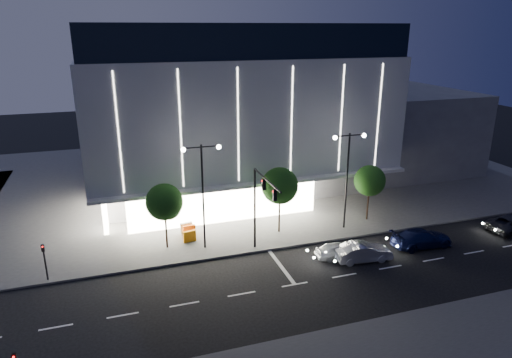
{
  "coord_description": "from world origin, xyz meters",
  "views": [
    {
      "loc": [
        -9.6,
        -28.04,
        17.63
      ],
      "look_at": [
        2.16,
        8.05,
        5.0
      ],
      "focal_mm": 32.0,
      "sensor_mm": 36.0,
      "label": 1
    }
  ],
  "objects_px": {
    "street_lamp_east": "(348,167)",
    "ped_signal_far": "(44,258)",
    "car_lead": "(338,250)",
    "tree_left": "(165,204)",
    "barrier_a": "(189,231)",
    "traffic_mast": "(261,198)",
    "car_third": "(422,238)",
    "barrier_b": "(186,228)",
    "tree_right": "(370,182)",
    "car_second": "(363,252)",
    "tree_mid": "(280,188)",
    "street_lamp_west": "(203,182)",
    "barrier_c": "(190,236)"
  },
  "relations": [
    {
      "from": "street_lamp_east",
      "to": "ped_signal_far",
      "type": "height_order",
      "value": "street_lamp_east"
    },
    {
      "from": "street_lamp_east",
      "to": "car_lead",
      "type": "bearing_deg",
      "value": -123.01
    },
    {
      "from": "tree_left",
      "to": "barrier_a",
      "type": "xyz_separation_m",
      "value": [
        2.13,
        1.56,
        -3.38
      ]
    },
    {
      "from": "traffic_mast",
      "to": "barrier_a",
      "type": "relative_size",
      "value": 6.43
    },
    {
      "from": "car_lead",
      "to": "barrier_a",
      "type": "distance_m",
      "value": 13.02
    },
    {
      "from": "traffic_mast",
      "to": "tree_left",
      "type": "xyz_separation_m",
      "value": [
        -6.97,
        3.68,
        -0.99
      ]
    },
    {
      "from": "car_third",
      "to": "barrier_b",
      "type": "height_order",
      "value": "car_third"
    },
    {
      "from": "car_third",
      "to": "traffic_mast",
      "type": "bearing_deg",
      "value": 81.69
    },
    {
      "from": "ped_signal_far",
      "to": "car_lead",
      "type": "xyz_separation_m",
      "value": [
        21.91,
        -3.26,
        -1.25
      ]
    },
    {
      "from": "tree_right",
      "to": "barrier_a",
      "type": "height_order",
      "value": "tree_right"
    },
    {
      "from": "traffic_mast",
      "to": "car_second",
      "type": "relative_size",
      "value": 1.55
    },
    {
      "from": "ped_signal_far",
      "to": "tree_mid",
      "type": "xyz_separation_m",
      "value": [
        19.03,
        2.52,
        2.45
      ]
    },
    {
      "from": "traffic_mast",
      "to": "street_lamp_east",
      "type": "height_order",
      "value": "street_lamp_east"
    },
    {
      "from": "tree_left",
      "to": "barrier_a",
      "type": "relative_size",
      "value": 5.2
    },
    {
      "from": "ped_signal_far",
      "to": "car_second",
      "type": "distance_m",
      "value": 23.93
    },
    {
      "from": "tree_mid",
      "to": "street_lamp_west",
      "type": "bearing_deg",
      "value": -171.74
    },
    {
      "from": "car_lead",
      "to": "traffic_mast",
      "type": "bearing_deg",
      "value": 72.8
    },
    {
      "from": "tree_left",
      "to": "car_third",
      "type": "xyz_separation_m",
      "value": [
        20.47,
        -6.23,
        -3.27
      ]
    },
    {
      "from": "tree_mid",
      "to": "barrier_a",
      "type": "xyz_separation_m",
      "value": [
        -7.87,
        1.56,
        -3.68
      ]
    },
    {
      "from": "traffic_mast",
      "to": "car_lead",
      "type": "height_order",
      "value": "traffic_mast"
    },
    {
      "from": "tree_left",
      "to": "tree_right",
      "type": "relative_size",
      "value": 1.04
    },
    {
      "from": "traffic_mast",
      "to": "car_third",
      "type": "height_order",
      "value": "traffic_mast"
    },
    {
      "from": "traffic_mast",
      "to": "tree_right",
      "type": "relative_size",
      "value": 1.28
    },
    {
      "from": "tree_mid",
      "to": "barrier_a",
      "type": "bearing_deg",
      "value": 168.77
    },
    {
      "from": "street_lamp_east",
      "to": "car_lead",
      "type": "relative_size",
      "value": 2.41
    },
    {
      "from": "barrier_a",
      "to": "traffic_mast",
      "type": "bearing_deg",
      "value": -53.56
    },
    {
      "from": "street_lamp_west",
      "to": "tree_right",
      "type": "distance_m",
      "value": 16.19
    },
    {
      "from": "traffic_mast",
      "to": "car_second",
      "type": "xyz_separation_m",
      "value": [
        7.5,
        -3.2,
        -4.28
      ]
    },
    {
      "from": "ped_signal_far",
      "to": "traffic_mast",
      "type": "bearing_deg",
      "value": -4.15
    },
    {
      "from": "street_lamp_east",
      "to": "tree_mid",
      "type": "height_order",
      "value": "street_lamp_east"
    },
    {
      "from": "car_lead",
      "to": "tree_right",
      "type": "bearing_deg",
      "value": -44.23
    },
    {
      "from": "tree_right",
      "to": "barrier_b",
      "type": "distance_m",
      "value": 17.47
    },
    {
      "from": "barrier_b",
      "to": "car_second",
      "type": "bearing_deg",
      "value": -45.5
    },
    {
      "from": "traffic_mast",
      "to": "street_lamp_east",
      "type": "bearing_deg",
      "value": 16.48
    },
    {
      "from": "barrier_c",
      "to": "ped_signal_far",
      "type": "bearing_deg",
      "value": -173.69
    },
    {
      "from": "ped_signal_far",
      "to": "barrier_c",
      "type": "bearing_deg",
      "value": 15.1
    },
    {
      "from": "car_third",
      "to": "barrier_a",
      "type": "distance_m",
      "value": 19.93
    },
    {
      "from": "street_lamp_west",
      "to": "barrier_c",
      "type": "distance_m",
      "value": 5.6
    },
    {
      "from": "ped_signal_far",
      "to": "tree_mid",
      "type": "height_order",
      "value": "tree_mid"
    },
    {
      "from": "tree_right",
      "to": "car_third",
      "type": "distance_m",
      "value": 7.12
    },
    {
      "from": "ped_signal_far",
      "to": "car_third",
      "type": "height_order",
      "value": "ped_signal_far"
    },
    {
      "from": "ped_signal_far",
      "to": "car_third",
      "type": "distance_m",
      "value": 29.75
    },
    {
      "from": "street_lamp_east",
      "to": "car_lead",
      "type": "height_order",
      "value": "street_lamp_east"
    },
    {
      "from": "street_lamp_west",
      "to": "car_lead",
      "type": "relative_size",
      "value": 2.41
    },
    {
      "from": "tree_left",
      "to": "tree_mid",
      "type": "xyz_separation_m",
      "value": [
        10.0,
        0.0,
        0.3
      ]
    },
    {
      "from": "street_lamp_east",
      "to": "car_third",
      "type": "bearing_deg",
      "value": -49.17
    },
    {
      "from": "tree_left",
      "to": "barrier_c",
      "type": "distance_m",
      "value": 3.93
    },
    {
      "from": "street_lamp_east",
      "to": "car_third",
      "type": "xyz_separation_m",
      "value": [
        4.5,
        -5.21,
        -5.19
      ]
    },
    {
      "from": "barrier_a",
      "to": "barrier_c",
      "type": "height_order",
      "value": "same"
    },
    {
      "from": "car_lead",
      "to": "barrier_b",
      "type": "distance_m",
      "value": 13.53
    }
  ]
}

